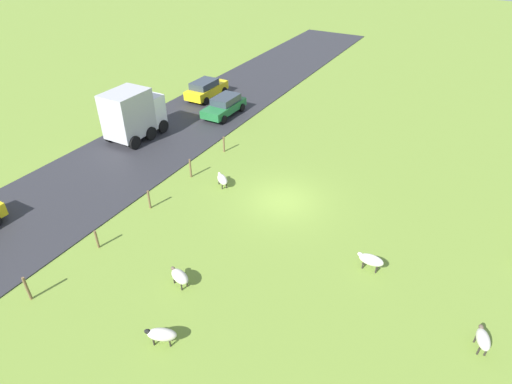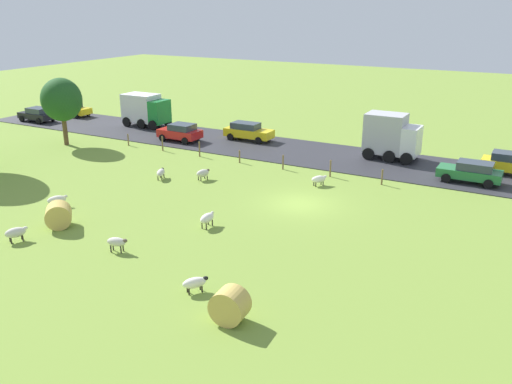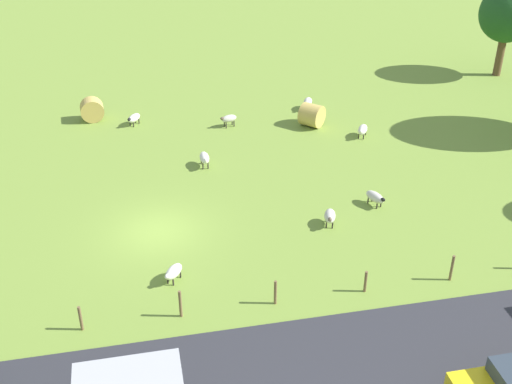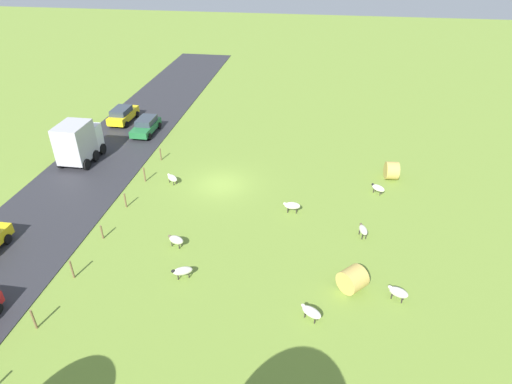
{
  "view_description": "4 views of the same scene",
  "coord_description": "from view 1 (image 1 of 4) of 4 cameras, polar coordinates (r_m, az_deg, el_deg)",
  "views": [
    {
      "loc": [
        -8.35,
        18.24,
        13.9
      ],
      "look_at": [
        1.17,
        1.14,
        0.88
      ],
      "focal_mm": 29.58,
      "sensor_mm": 36.0,
      "label": 1
    },
    {
      "loc": [
        -29.33,
        -12.96,
        11.92
      ],
      "look_at": [
        -2.59,
        1.77,
        1.28
      ],
      "focal_mm": 37.84,
      "sensor_mm": 36.0,
      "label": 2
    },
    {
      "loc": [
        26.42,
        -0.65,
        17.66
      ],
      "look_at": [
        -0.81,
        4.93,
        1.11
      ],
      "focal_mm": 46.2,
      "sensor_mm": 36.0,
      "label": 3
    },
    {
      "loc": [
        -7.41,
        29.43,
        17.85
      ],
      "look_at": [
        -3.3,
        2.9,
        1.36
      ],
      "focal_mm": 30.53,
      "sensor_mm": 36.0,
      "label": 4
    }
  ],
  "objects": [
    {
      "name": "fence_post_4",
      "position": [
        20.7,
        -28.55,
        -11.39
      ],
      "size": [
        0.12,
        0.12,
        1.26
      ],
      "primitive_type": "cylinder",
      "color": "brown",
      "rests_on": "ground_plane"
    },
    {
      "name": "sheep_3",
      "position": [
        17.34,
        -12.66,
        -18.29
      ],
      "size": [
        1.29,
        0.92,
        0.73
      ],
      "color": "beige",
      "rests_on": "ground_plane"
    },
    {
      "name": "fence_post_3",
      "position": [
        22.24,
        -20.73,
        -6.01
      ],
      "size": [
        0.12,
        0.12,
        1.02
      ],
      "primitive_type": "cylinder",
      "color": "brown",
      "rests_on": "ground_plane"
    },
    {
      "name": "sheep_7",
      "position": [
        25.5,
        -4.58,
        1.72
      ],
      "size": [
        1.15,
        1.04,
        0.72
      ],
      "color": "silver",
      "rests_on": "ground_plane"
    },
    {
      "name": "sheep_2",
      "position": [
        18.8,
        28.35,
        -17.1
      ],
      "size": [
        0.74,
        1.15,
        0.78
      ],
      "color": "beige",
      "rests_on": "ground_plane"
    },
    {
      "name": "road_strip",
      "position": [
        30.28,
        -16.2,
        4.94
      ],
      "size": [
        8.0,
        80.0,
        0.06
      ],
      "primitive_type": "cube",
      "color": "#2D2D33",
      "rests_on": "ground_plane"
    },
    {
      "name": "car_6",
      "position": [
        34.94,
        -4.29,
        11.59
      ],
      "size": [
        1.97,
        4.28,
        1.5
      ],
      "color": "#237238",
      "rests_on": "road_strip"
    },
    {
      "name": "fence_post_2",
      "position": [
        24.19,
        -14.26,
        -0.99
      ],
      "size": [
        0.12,
        0.12,
        1.14
      ],
      "primitive_type": "cylinder",
      "color": "brown",
      "rests_on": "ground_plane"
    },
    {
      "name": "fence_post_1",
      "position": [
        26.57,
        -8.86,
        3.21
      ],
      "size": [
        0.12,
        0.12,
        1.26
      ],
      "primitive_type": "cylinder",
      "color": "brown",
      "rests_on": "ground_plane"
    },
    {
      "name": "car_2",
      "position": [
        38.61,
        -6.77,
        13.71
      ],
      "size": [
        1.98,
        4.43,
        1.61
      ],
      "color": "yellow",
      "rests_on": "road_strip"
    },
    {
      "name": "truck_1",
      "position": [
        31.78,
        -16.33,
        10.16
      ],
      "size": [
        2.61,
        4.28,
        3.64
      ],
      "color": "white",
      "rests_on": "road_strip"
    },
    {
      "name": "sheep_4",
      "position": [
        20.37,
        15.29,
        -8.86
      ],
      "size": [
        1.25,
        0.53,
        0.8
      ],
      "color": "silver",
      "rests_on": "ground_plane"
    },
    {
      "name": "ground_plane",
      "position": [
        24.41,
        3.7,
        -1.18
      ],
      "size": [
        160.0,
        160.0,
        0.0
      ],
      "primitive_type": "plane",
      "color": "olive"
    },
    {
      "name": "sheep_0",
      "position": [
        19.26,
        -10.28,
        -11.17
      ],
      "size": [
        1.2,
        0.82,
        0.77
      ],
      "color": "beige",
      "rests_on": "ground_plane"
    },
    {
      "name": "fence_post_0",
      "position": [
        29.31,
        -4.37,
        6.45
      ],
      "size": [
        0.12,
        0.12,
        1.13
      ],
      "primitive_type": "cylinder",
      "color": "brown",
      "rests_on": "ground_plane"
    }
  ]
}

